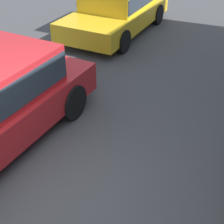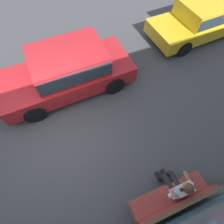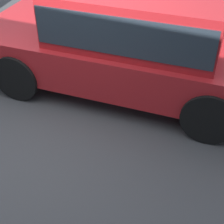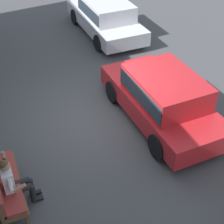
# 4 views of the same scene
# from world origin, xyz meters

# --- Properties ---
(ground_plane) EXTENTS (60.00, 60.00, 0.00)m
(ground_plane) POSITION_xyz_m (0.00, 0.00, 0.00)
(ground_plane) COLOR #424244
(parked_car_near) EXTENTS (4.28, 2.07, 1.37)m
(parked_car_near) POSITION_xyz_m (-6.56, -2.41, 0.75)
(parked_car_near) COLOR gold
(parked_car_near) RESTS_ON ground_plane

